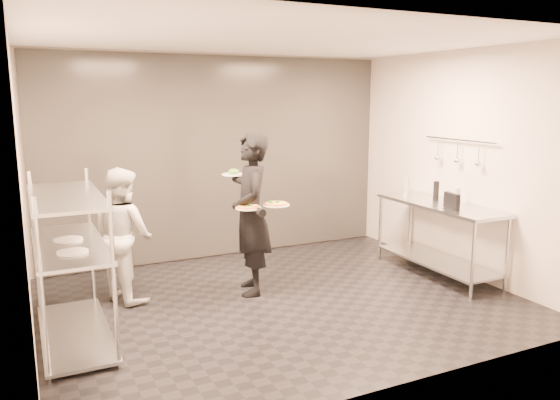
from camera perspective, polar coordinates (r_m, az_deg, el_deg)
name	(u,v)px	position (r m, az deg, el deg)	size (l,w,h in m)	color
room_shell	(241,164)	(6.85, -4.08, 3.80)	(5.00, 4.00, 2.80)	black
pass_rack	(70,259)	(5.36, -21.08, -5.76)	(0.60, 1.60, 1.50)	#BABDC2
prep_counter	(438,226)	(7.13, 16.22, -2.66)	(0.60, 1.80, 0.92)	#BABDC2
utensil_rail	(458,152)	(7.15, 18.10, 4.77)	(0.07, 1.20, 0.31)	#BABDC2
waiter	(251,214)	(6.17, -3.03, -1.51)	(0.67, 0.44, 1.83)	black
chef	(123,234)	(6.24, -16.07, -3.46)	(0.72, 0.56, 1.48)	silver
pizza_plate_near	(248,207)	(5.96, -3.33, -0.76)	(0.28, 0.28, 0.05)	white
pizza_plate_far	(276,204)	(6.01, -0.38, -0.43)	(0.29, 0.29, 0.05)	white
salad_plate	(234,173)	(6.37, -4.87, 2.85)	(0.27, 0.27, 0.07)	white
pos_monitor	(452,201)	(6.73, 17.50, -0.10)	(0.05, 0.27, 0.19)	black
bottle_green	(406,188)	(7.34, 13.04, 1.23)	(0.07, 0.07, 0.25)	gray
bottle_clear	(458,196)	(7.04, 18.06, 0.36)	(0.06, 0.06, 0.20)	gray
bottle_dark	(436,191)	(7.20, 15.99, 0.90)	(0.07, 0.07, 0.25)	black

